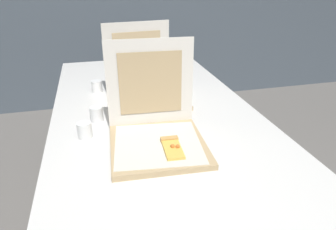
% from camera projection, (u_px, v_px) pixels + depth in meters
% --- Properties ---
extents(table, '(0.97, 2.03, 0.76)m').
position_uv_depth(table, '(156.00, 122.00, 1.47)').
color(table, silver).
rests_on(table, ground).
extents(pizza_box_front, '(0.38, 0.40, 0.38)m').
position_uv_depth(pizza_box_front, '(157.00, 131.00, 1.18)').
color(pizza_box_front, tan).
rests_on(pizza_box_front, table).
extents(pizza_box_middle, '(0.39, 0.40, 0.38)m').
position_uv_depth(pizza_box_middle, '(145.00, 90.00, 1.59)').
color(pizza_box_middle, tan).
rests_on(pizza_box_middle, table).
extents(cup_white_far, '(0.06, 0.06, 0.07)m').
position_uv_depth(cup_white_far, '(97.00, 86.00, 1.69)').
color(cup_white_far, white).
rests_on(cup_white_far, table).
extents(cup_white_mid, '(0.06, 0.06, 0.07)m').
position_uv_depth(cup_white_mid, '(97.00, 114.00, 1.37)').
color(cup_white_mid, white).
rests_on(cup_white_mid, table).
extents(cup_white_near_center, '(0.06, 0.06, 0.07)m').
position_uv_depth(cup_white_near_center, '(85.00, 130.00, 1.23)').
color(cup_white_near_center, white).
rests_on(cup_white_near_center, table).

